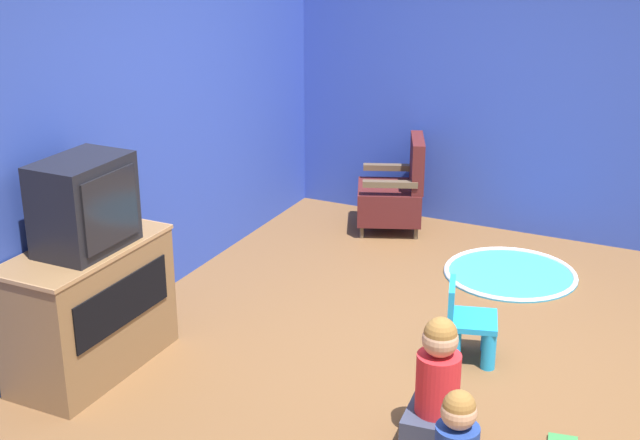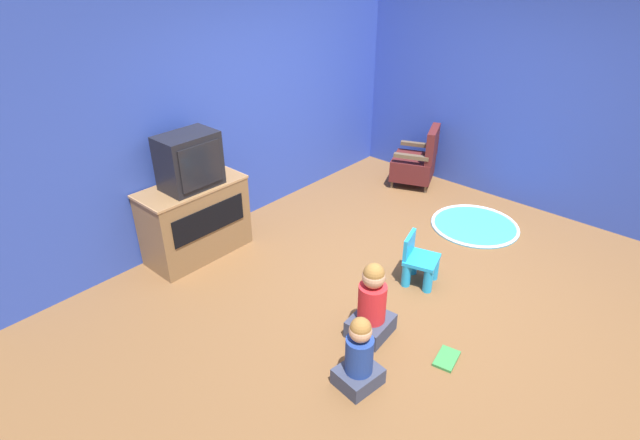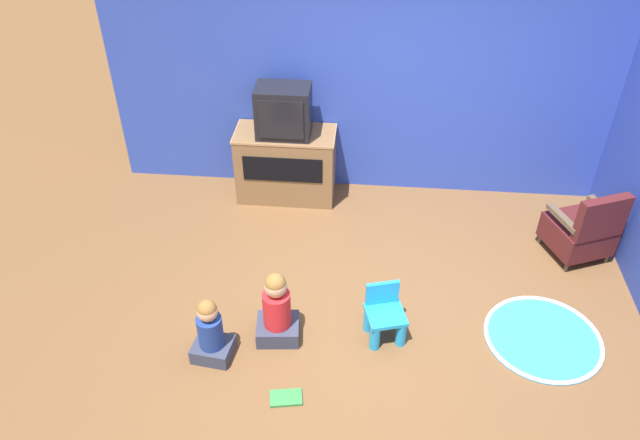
{
  "view_description": "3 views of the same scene",
  "coord_description": "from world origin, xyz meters",
  "px_view_note": "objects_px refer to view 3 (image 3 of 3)",
  "views": [
    {
      "loc": [
        -4.82,
        -1.46,
        2.76
      ],
      "look_at": [
        -0.27,
        0.73,
        0.87
      ],
      "focal_mm": 50.0,
      "sensor_mm": 36.0,
      "label": 1
    },
    {
      "loc": [
        -3.58,
        -2.08,
        2.93
      ],
      "look_at": [
        -0.62,
        0.56,
        0.69
      ],
      "focal_mm": 28.0,
      "sensor_mm": 36.0,
      "label": 2
    },
    {
      "loc": [
        -0.19,
        -3.87,
        4.07
      ],
      "look_at": [
        -0.58,
        0.35,
        0.82
      ],
      "focal_mm": 35.0,
      "sensor_mm": 36.0,
      "label": 3
    }
  ],
  "objects_px": {
    "television": "(283,111)",
    "child_watching_center": "(211,333)",
    "child_watching_left": "(277,311)",
    "black_armchair": "(582,230)",
    "tv_cabinet": "(286,164)",
    "book": "(286,398)",
    "yellow_kid_chair": "(385,317)"
  },
  "relations": [
    {
      "from": "television",
      "to": "child_watching_center",
      "type": "bearing_deg",
      "value": -97.25
    },
    {
      "from": "television",
      "to": "black_armchair",
      "type": "relative_size",
      "value": 0.69
    },
    {
      "from": "black_armchair",
      "to": "book",
      "type": "xyz_separation_m",
      "value": [
        -2.64,
        -1.97,
        -0.31
      ]
    },
    {
      "from": "television",
      "to": "black_armchair",
      "type": "height_order",
      "value": "television"
    },
    {
      "from": "television",
      "to": "child_watching_left",
      "type": "xyz_separation_m",
      "value": [
        0.21,
        -2.08,
        -0.76
      ]
    },
    {
      "from": "tv_cabinet",
      "to": "book",
      "type": "distance_m",
      "value": 2.81
    },
    {
      "from": "tv_cabinet",
      "to": "child_watching_center",
      "type": "relative_size",
      "value": 1.73
    },
    {
      "from": "tv_cabinet",
      "to": "book",
      "type": "xyz_separation_m",
      "value": [
        0.36,
        -2.76,
        -0.4
      ]
    },
    {
      "from": "child_watching_left",
      "to": "tv_cabinet",
      "type": "bearing_deg",
      "value": 89.92
    },
    {
      "from": "child_watching_left",
      "to": "child_watching_center",
      "type": "xyz_separation_m",
      "value": [
        -0.51,
        -0.26,
        -0.04
      ]
    },
    {
      "from": "television",
      "to": "child_watching_center",
      "type": "height_order",
      "value": "television"
    },
    {
      "from": "child_watching_center",
      "to": "book",
      "type": "distance_m",
      "value": 0.8
    },
    {
      "from": "television",
      "to": "book",
      "type": "distance_m",
      "value": 2.94
    },
    {
      "from": "child_watching_left",
      "to": "television",
      "type": "bearing_deg",
      "value": 90.01
    },
    {
      "from": "child_watching_left",
      "to": "book",
      "type": "bearing_deg",
      "value": -82.23
    },
    {
      "from": "yellow_kid_chair",
      "to": "book",
      "type": "relative_size",
      "value": 1.82
    },
    {
      "from": "yellow_kid_chair",
      "to": "book",
      "type": "xyz_separation_m",
      "value": [
        -0.75,
        -0.74,
        -0.19
      ]
    },
    {
      "from": "child_watching_center",
      "to": "child_watching_left",
      "type": "bearing_deg",
      "value": 34.62
    },
    {
      "from": "tv_cabinet",
      "to": "book",
      "type": "bearing_deg",
      "value": -82.51
    },
    {
      "from": "tv_cabinet",
      "to": "child_watching_left",
      "type": "height_order",
      "value": "tv_cabinet"
    },
    {
      "from": "tv_cabinet",
      "to": "child_watching_center",
      "type": "distance_m",
      "value": 2.4
    },
    {
      "from": "black_armchair",
      "to": "child_watching_left",
      "type": "height_order",
      "value": "black_armchair"
    },
    {
      "from": "television",
      "to": "black_armchair",
      "type": "xyz_separation_m",
      "value": [
        3.01,
        -0.75,
        -0.74
      ]
    },
    {
      "from": "book",
      "to": "child_watching_left",
      "type": "bearing_deg",
      "value": 93.19
    },
    {
      "from": "television",
      "to": "yellow_kid_chair",
      "type": "bearing_deg",
      "value": -60.69
    },
    {
      "from": "yellow_kid_chair",
      "to": "book",
      "type": "bearing_deg",
      "value": -151.17
    },
    {
      "from": "tv_cabinet",
      "to": "yellow_kid_chair",
      "type": "height_order",
      "value": "tv_cabinet"
    },
    {
      "from": "yellow_kid_chair",
      "to": "child_watching_left",
      "type": "bearing_deg",
      "value": 170.33
    },
    {
      "from": "tv_cabinet",
      "to": "television",
      "type": "distance_m",
      "value": 0.66
    },
    {
      "from": "yellow_kid_chair",
      "to": "child_watching_center",
      "type": "xyz_separation_m",
      "value": [
        -1.41,
        -0.36,
        0.06
      ]
    },
    {
      "from": "yellow_kid_chair",
      "to": "black_armchair",
      "type": "bearing_deg",
      "value": 16.96
    },
    {
      "from": "television",
      "to": "book",
      "type": "bearing_deg",
      "value": -82.42
    }
  ]
}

